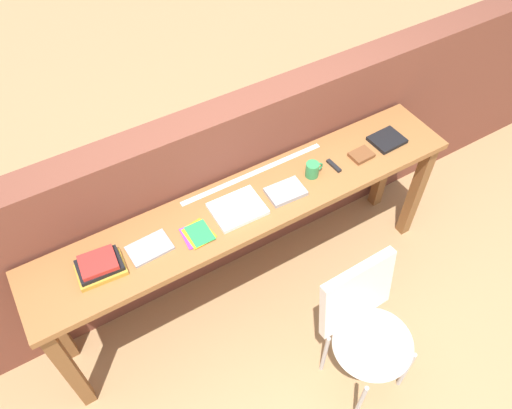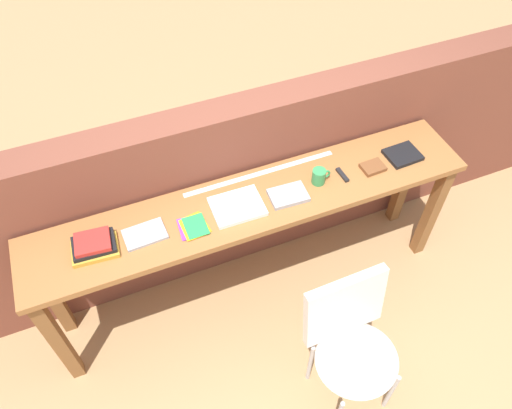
% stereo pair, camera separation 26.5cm
% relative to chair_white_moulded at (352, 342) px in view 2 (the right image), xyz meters
% --- Properties ---
extents(ground_plane, '(40.00, 40.00, 0.00)m').
position_rel_chair_white_moulded_xyz_m(ground_plane, '(-0.23, 0.49, -0.53)').
color(ground_plane, tan).
extents(brick_wall_back, '(6.00, 0.20, 1.26)m').
position_rel_chair_white_moulded_xyz_m(brick_wall_back, '(-0.23, 1.13, 0.11)').
color(brick_wall_back, brown).
rests_on(brick_wall_back, ground).
extents(sideboard, '(2.50, 0.44, 0.88)m').
position_rel_chair_white_moulded_xyz_m(sideboard, '(-0.23, 0.79, 0.21)').
color(sideboard, '#996033').
rests_on(sideboard, ground).
extents(chair_white_moulded, '(0.45, 0.46, 0.89)m').
position_rel_chair_white_moulded_xyz_m(chair_white_moulded, '(0.00, 0.00, 0.00)').
color(chair_white_moulded, silver).
rests_on(chair_white_moulded, ground).
extents(book_stack_leftmost, '(0.24, 0.18, 0.07)m').
position_rel_chair_white_moulded_xyz_m(book_stack_leftmost, '(-1.08, 0.79, 0.39)').
color(book_stack_leftmost, gold).
rests_on(book_stack_leftmost, sideboard).
extents(magazine_cycling, '(0.22, 0.15, 0.02)m').
position_rel_chair_white_moulded_xyz_m(magazine_cycling, '(-0.83, 0.78, 0.36)').
color(magazine_cycling, '#9E9EA3').
rests_on(magazine_cycling, sideboard).
extents(pamphlet_pile_colourful, '(0.16, 0.17, 0.01)m').
position_rel_chair_white_moulded_xyz_m(pamphlet_pile_colourful, '(-0.58, 0.74, 0.36)').
color(pamphlet_pile_colourful, orange).
rests_on(pamphlet_pile_colourful, sideboard).
extents(book_open_centre, '(0.28, 0.22, 0.02)m').
position_rel_chair_white_moulded_xyz_m(book_open_centre, '(-0.33, 0.78, 0.37)').
color(book_open_centre, white).
rests_on(book_open_centre, sideboard).
extents(book_grey_hardcover, '(0.21, 0.15, 0.02)m').
position_rel_chair_white_moulded_xyz_m(book_grey_hardcover, '(-0.04, 0.75, 0.37)').
color(book_grey_hardcover, '#9E9EA3').
rests_on(book_grey_hardcover, sideboard).
extents(mug, '(0.11, 0.08, 0.09)m').
position_rel_chair_white_moulded_xyz_m(mug, '(0.16, 0.78, 0.40)').
color(mug, '#338C4C').
rests_on(mug, sideboard).
extents(multitool_folded, '(0.03, 0.11, 0.02)m').
position_rel_chair_white_moulded_xyz_m(multitool_folded, '(0.31, 0.77, 0.36)').
color(multitool_folded, black).
rests_on(multitool_folded, sideboard).
extents(leather_journal_brown, '(0.13, 0.11, 0.02)m').
position_rel_chair_white_moulded_xyz_m(leather_journal_brown, '(0.50, 0.76, 0.37)').
color(leather_journal_brown, brown).
rests_on(leather_journal_brown, sideboard).
extents(book_repair_rightmost, '(0.20, 0.17, 0.02)m').
position_rel_chair_white_moulded_xyz_m(book_repair_rightmost, '(0.71, 0.78, 0.37)').
color(book_repair_rightmost, black).
rests_on(book_repair_rightmost, sideboard).
extents(ruler_metal_back_edge, '(0.91, 0.03, 0.00)m').
position_rel_chair_white_moulded_xyz_m(ruler_metal_back_edge, '(-0.12, 0.96, 0.35)').
color(ruler_metal_back_edge, silver).
rests_on(ruler_metal_back_edge, sideboard).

